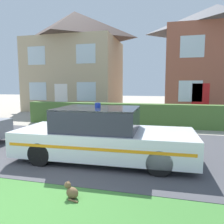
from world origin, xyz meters
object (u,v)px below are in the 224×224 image
object	(u,v)px
house_left	(75,61)
house_right	(214,59)
cat	(71,192)
police_car	(103,135)

from	to	relation	value
house_left	house_right	bearing A→B (deg)	2.03
house_right	cat	bearing A→B (deg)	-109.07
house_left	house_right	xyz separation A→B (m)	(10.59, 0.38, -0.13)
house_left	house_right	world-z (taller)	house_left
police_car	house_right	world-z (taller)	house_right
cat	house_right	xyz separation A→B (m)	(4.83, 13.98, 3.76)
house_left	house_right	distance (m)	10.60
police_car	cat	distance (m)	2.15
cat	house_right	size ratio (longest dim) A/B	0.04
cat	house_right	distance (m)	15.27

